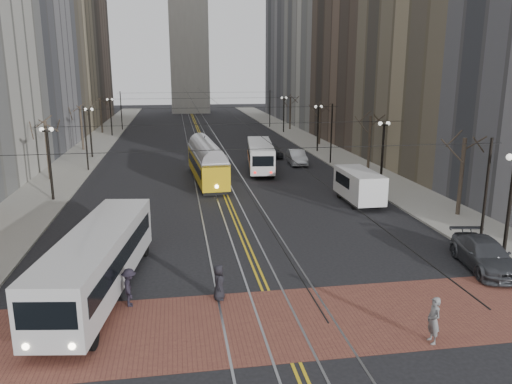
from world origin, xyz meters
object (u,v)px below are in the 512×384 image
object	(u,v)px
pedestrian_b	(434,320)
streetcar	(207,165)
pedestrian_a	(219,282)
rear_bus	(260,156)
sedan_parked	(485,254)
sedan_grey	(271,150)
cargo_van	(359,187)
pedestrian_d	(129,287)
sedan_silver	(297,157)
transit_bus	(99,263)

from	to	relation	value
pedestrian_b	streetcar	bearing A→B (deg)	-167.43
pedestrian_a	pedestrian_b	distance (m)	9.18
rear_bus	sedan_parked	distance (m)	28.93
sedan_grey	pedestrian_b	world-z (taller)	pedestrian_b
rear_bus	cargo_van	bearing A→B (deg)	-62.74
pedestrian_d	rear_bus	bearing A→B (deg)	-27.36
sedan_silver	rear_bus	bearing A→B (deg)	-147.47
streetcar	pedestrian_b	xyz separation A→B (m)	(6.59, -29.94, -0.54)
transit_bus	pedestrian_d	xyz separation A→B (m)	(1.48, -1.50, -0.62)
sedan_parked	pedestrian_a	bearing A→B (deg)	-165.13
rear_bus	pedestrian_a	bearing A→B (deg)	-96.32
sedan_parked	sedan_silver	bearing A→B (deg)	103.99
transit_bus	streetcar	xyz separation A→B (m)	(6.52, 23.44, -0.02)
sedan_parked	pedestrian_d	world-z (taller)	pedestrian_d
pedestrian_b	pedestrian_a	bearing A→B (deg)	-122.84
pedestrian_a	pedestrian_b	xyz separation A→B (m)	(7.70, -5.00, 0.10)
pedestrian_d	streetcar	bearing A→B (deg)	-18.57
sedan_silver	pedestrian_b	bearing A→B (deg)	-91.82
cargo_van	sedan_grey	distance (m)	22.18
rear_bus	pedestrian_b	distance (m)	34.46
sedan_silver	pedestrian_a	distance (m)	33.90
rear_bus	pedestrian_d	bearing A→B (deg)	-103.33
cargo_van	pedestrian_a	size ratio (longest dim) A/B	3.51
rear_bus	sedan_grey	size ratio (longest dim) A/B	2.24
sedan_silver	pedestrian_b	size ratio (longest dim) A/B	2.63
pedestrian_a	pedestrian_b	size ratio (longest dim) A/B	0.89
transit_bus	pedestrian_b	xyz separation A→B (m)	(13.11, -6.50, -0.56)
rear_bus	transit_bus	bearing A→B (deg)	-106.90
sedan_grey	pedestrian_a	world-z (taller)	pedestrian_a
sedan_grey	cargo_van	bearing A→B (deg)	-89.22
cargo_van	pedestrian_b	distance (m)	20.59
pedestrian_d	transit_bus	bearing A→B (deg)	37.38
transit_bus	streetcar	distance (m)	24.33
streetcar	sedan_parked	distance (m)	26.85
sedan_grey	sedan_silver	size ratio (longest dim) A/B	0.99
rear_bus	pedestrian_b	size ratio (longest dim) A/B	5.82
transit_bus	pedestrian_d	bearing A→B (deg)	-37.00
sedan_parked	pedestrian_a	size ratio (longest dim) A/B	3.22
sedan_parked	pedestrian_b	distance (m)	9.02
pedestrian_a	pedestrian_d	xyz separation A→B (m)	(-3.93, 0.00, 0.04)
transit_bus	pedestrian_a	xyz separation A→B (m)	(5.41, -1.50, -0.66)
sedan_grey	streetcar	bearing A→B (deg)	-130.98
sedan_silver	sedan_parked	bearing A→B (deg)	-81.16
transit_bus	streetcar	size ratio (longest dim) A/B	0.96
transit_bus	pedestrian_d	size ratio (longest dim) A/B	6.95
rear_bus	pedestrian_a	xyz separation A→B (m)	(-6.91, -29.45, -0.57)
sedan_silver	sedan_parked	world-z (taller)	sedan_silver
sedan_grey	sedan_parked	size ratio (longest dim) A/B	0.91
transit_bus	cargo_van	xyz separation A→B (m)	(17.65, 13.58, -0.22)
transit_bus	pedestrian_a	world-z (taller)	transit_bus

